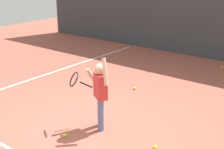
# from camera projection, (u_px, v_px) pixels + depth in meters

# --- Properties ---
(ground_plane) EXTENTS (20.00, 20.00, 0.00)m
(ground_plane) POSITION_uv_depth(u_px,v_px,m) (82.00, 127.00, 5.74)
(ground_plane) COLOR #9E5142
(court_line_sideline) EXTENTS (0.05, 9.00, 0.00)m
(court_line_sideline) POSITION_uv_depth(u_px,v_px,m) (29.00, 80.00, 8.12)
(court_line_sideline) COLOR white
(court_line_sideline) RESTS_ON ground
(back_fence_windscreen) EXTENTS (13.63, 0.08, 3.51)m
(back_fence_windscreen) POSITION_uv_depth(u_px,v_px,m) (213.00, 2.00, 9.50)
(back_fence_windscreen) COLOR #383D42
(back_fence_windscreen) RESTS_ON ground
(tennis_player) EXTENTS (0.89, 0.53, 1.35)m
(tennis_player) POSITION_uv_depth(u_px,v_px,m) (99.00, 90.00, 5.51)
(tennis_player) COLOR slate
(tennis_player) RESTS_ON ground
(tennis_ball_0) EXTENTS (0.07, 0.07, 0.07)m
(tennis_ball_0) POSITION_uv_depth(u_px,v_px,m) (135.00, 88.00, 7.49)
(tennis_ball_0) COLOR #CCE033
(tennis_ball_0) RESTS_ON ground
(tennis_ball_1) EXTENTS (0.07, 0.07, 0.07)m
(tennis_ball_1) POSITION_uv_depth(u_px,v_px,m) (155.00, 147.00, 5.05)
(tennis_ball_1) COLOR #CCE033
(tennis_ball_1) RESTS_ON ground
(tennis_ball_5) EXTENTS (0.07, 0.07, 0.07)m
(tennis_ball_5) POSITION_uv_depth(u_px,v_px,m) (222.00, 67.00, 9.05)
(tennis_ball_5) COLOR #CCE033
(tennis_ball_5) RESTS_ON ground
(tennis_ball_8) EXTENTS (0.07, 0.07, 0.07)m
(tennis_ball_8) POSITION_uv_depth(u_px,v_px,m) (65.00, 135.00, 5.41)
(tennis_ball_8) COLOR #CCE033
(tennis_ball_8) RESTS_ON ground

